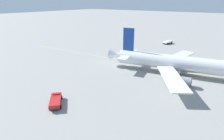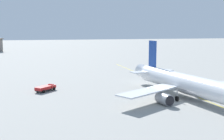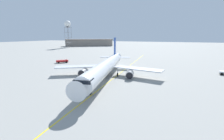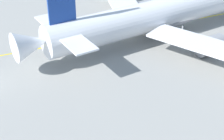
% 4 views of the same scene
% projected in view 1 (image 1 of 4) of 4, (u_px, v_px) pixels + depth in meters
% --- Properties ---
extents(ground_plane, '(600.00, 600.00, 0.00)m').
position_uv_depth(ground_plane, '(188.00, 78.00, 48.04)').
color(ground_plane, gray).
extents(airliner_main, '(44.23, 33.78, 11.74)m').
position_uv_depth(airliner_main, '(186.00, 65.00, 48.84)').
color(airliner_main, white).
rests_on(airliner_main, ground_plane).
extents(pushback_tug_truck, '(3.43, 5.41, 1.30)m').
position_uv_depth(pushback_tug_truck, '(168.00, 42.00, 85.98)').
color(pushback_tug_truck, '#232326').
rests_on(pushback_tug_truck, ground_plane).
extents(ops_pickup_truck, '(5.23, 5.06, 1.41)m').
position_uv_depth(ops_pickup_truck, '(56.00, 101.00, 35.68)').
color(ops_pickup_truck, '#232326').
rests_on(ops_pickup_truck, ground_plane).
extents(taxiway_centreline, '(119.75, 9.04, 0.01)m').
position_uv_depth(taxiway_centreline, '(178.00, 71.00, 53.18)').
color(taxiway_centreline, yellow).
rests_on(taxiway_centreline, ground_plane).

